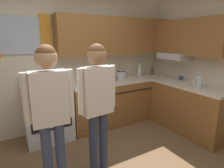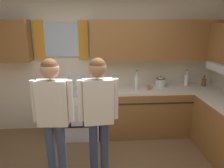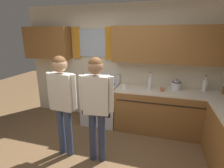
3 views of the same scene
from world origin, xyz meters
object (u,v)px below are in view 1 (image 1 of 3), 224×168
stovetop_kettle (121,74)px  bottle_tall_clear (104,76)px  adult_left (50,104)px  stove_oven (48,113)px  bottle_squat_brown (152,71)px  water_pitcher (198,82)px  bottle_milk_white (139,70)px  adult_in_plaid (98,96)px  mug_ceramic_white (80,84)px  mug_cobalt_blue (181,78)px  cup_terracotta (115,80)px

stovetop_kettle → bottle_tall_clear: bearing=-158.8°
adult_left → stove_oven: bearing=81.2°
bottle_squat_brown → water_pitcher: 1.33m
stove_oven → bottle_milk_white: 2.18m
stove_oven → bottle_milk_white: bottle_milk_white is taller
adult_left → adult_in_plaid: bearing=1.2°
water_pitcher → adult_in_plaid: size_ratio=0.13×
bottle_squat_brown → stove_oven: bearing=-177.8°
bottle_squat_brown → adult_left: 2.94m
bottle_squat_brown → adult_in_plaid: bearing=-147.5°
mug_ceramic_white → adult_left: 1.35m
stovetop_kettle → adult_in_plaid: bearing=-132.1°
stove_oven → mug_cobalt_blue: (2.54, -0.66, 0.48)m
bottle_squat_brown → adult_left: size_ratio=0.12×
mug_ceramic_white → adult_in_plaid: size_ratio=0.07×
adult_left → stovetop_kettle: bearing=37.2°
stovetop_kettle → water_pitcher: bearing=-62.5°
stove_oven → bottle_tall_clear: (1.07, -0.08, 0.57)m
bottle_tall_clear → cup_terracotta: size_ratio=3.37×
stove_oven → adult_in_plaid: adult_in_plaid is taller
adult_in_plaid → stove_oven: bearing=107.3°
water_pitcher → adult_left: adult_left is taller
cup_terracotta → bottle_tall_clear: bearing=178.7°
bottle_milk_white → stovetop_kettle: (-0.52, -0.04, -0.02)m
mug_cobalt_blue → water_pitcher: size_ratio=0.52×
adult_in_plaid → water_pitcher: bearing=-0.5°
bottle_squat_brown → water_pitcher: bearing=-96.6°
bottle_tall_clear → adult_in_plaid: size_ratio=0.22×
bottle_tall_clear → stovetop_kettle: bottle_tall_clear is taller
mug_cobalt_blue → mug_ceramic_white: mug_ceramic_white is taller
mug_cobalt_blue → bottle_squat_brown: bearing=97.8°
bottle_milk_white → cup_terracotta: bottle_milk_white is taller
cup_terracotta → adult_in_plaid: size_ratio=0.06×
mug_cobalt_blue → mug_ceramic_white: (-1.96, 0.54, 0.00)m
mug_cobalt_blue → stovetop_kettle: (-0.96, 0.77, 0.05)m
mug_cobalt_blue → adult_in_plaid: adult_in_plaid is taller
bottle_milk_white → adult_in_plaid: bearing=-141.6°
stove_oven → bottle_tall_clear: bearing=-4.4°
stovetop_kettle → water_pitcher: (0.70, -1.34, 0.02)m
cup_terracotta → stove_oven: bearing=176.2°
mug_ceramic_white → adult_in_plaid: adult_in_plaid is taller
bottle_tall_clear → stovetop_kettle: size_ratio=1.34×
cup_terracotta → adult_left: size_ratio=0.06×
stove_oven → mug_cobalt_blue: stove_oven is taller
cup_terracotta → bottle_milk_white: bearing=16.9°
bottle_milk_white → adult_in_plaid: 2.20m
bottle_tall_clear → mug_cobalt_blue: bearing=-21.5°
adult_left → cup_terracotta: bearing=37.2°
bottle_milk_white → mug_ceramic_white: bearing=-169.8°
bottle_milk_white → mug_ceramic_white: size_ratio=2.49×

